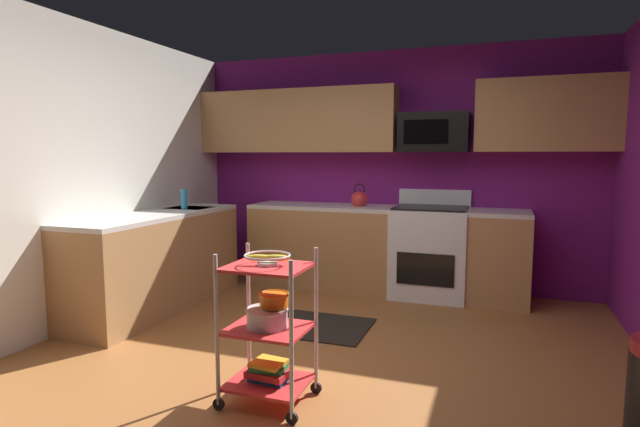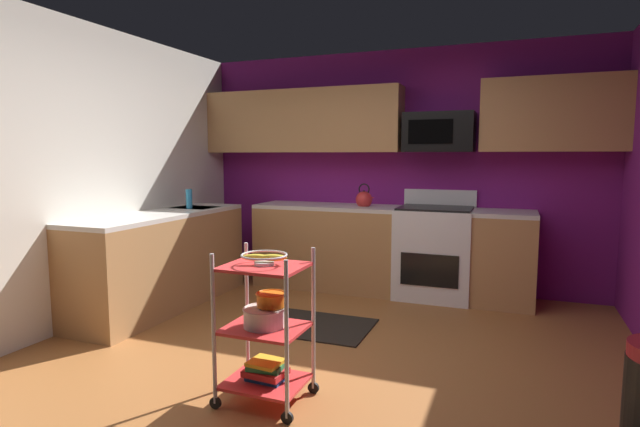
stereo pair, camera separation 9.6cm
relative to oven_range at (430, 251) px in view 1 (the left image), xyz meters
name	(u,v)px [view 1 (the left image)]	position (x,y,z in m)	size (l,w,h in m)	color
floor	(314,371)	(-0.50, -2.10, -0.50)	(4.40, 4.80, 0.04)	#995B2D
wall_back	(390,170)	(-0.50, 0.33, 0.82)	(4.52, 0.06, 2.60)	#751970
wall_left	(57,176)	(-2.73, -2.10, 0.82)	(0.06, 4.80, 2.60)	silver
counter_run	(296,254)	(-1.28, -0.54, -0.01)	(3.67, 2.61, 0.92)	#B27F4C
oven_range	(430,251)	(0.00, 0.00, 0.00)	(0.76, 0.65, 1.10)	white
upper_cabinets	(377,119)	(-0.61, 0.13, 1.37)	(4.40, 0.33, 0.70)	#B27F4C
microwave	(434,132)	(0.00, 0.10, 1.22)	(0.70, 0.39, 0.40)	black
rolling_cart	(268,328)	(-0.59, -2.64, -0.03)	(0.53, 0.41, 0.91)	silver
fruit_bowl	(267,257)	(-0.59, -2.64, 0.40)	(0.27, 0.27, 0.07)	silver
mixing_bowl_large	(267,317)	(-0.59, -2.64, 0.04)	(0.25, 0.25, 0.11)	silver
mixing_bowl_small	(274,299)	(-0.57, -2.60, 0.14)	(0.18, 0.18, 0.08)	orange
book_stack	(269,371)	(-0.59, -2.64, -0.29)	(0.25, 0.19, 0.12)	#1E4C8C
kettle	(359,199)	(-0.76, 0.00, 0.52)	(0.21, 0.18, 0.26)	red
dish_soap_bottle	(184,199)	(-2.37, -0.89, 0.54)	(0.06, 0.06, 0.20)	#2D8CBF
floor_rug	(305,325)	(-0.88, -1.30, -0.47)	(1.10, 0.70, 0.01)	black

